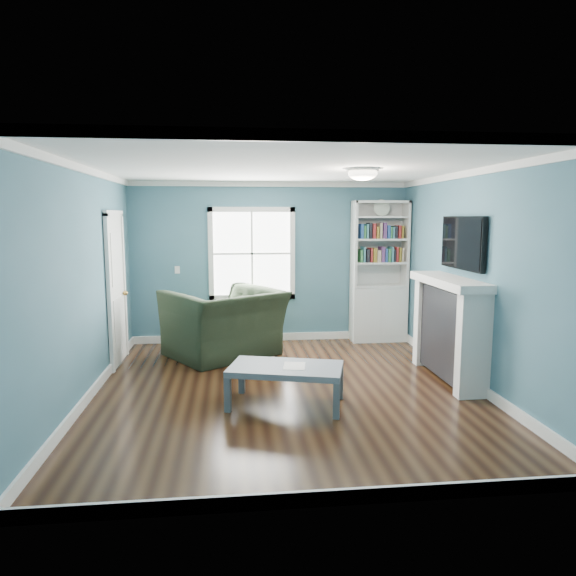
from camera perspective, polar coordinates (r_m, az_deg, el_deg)
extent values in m
plane|color=black|center=(6.22, -0.16, -11.26)|extent=(5.00, 5.00, 0.00)
plane|color=#376273|center=(8.40, -1.97, 2.84)|extent=(4.50, 0.00, 4.50)
plane|color=#376273|center=(3.48, 4.22, -4.43)|extent=(4.50, 0.00, 4.50)
plane|color=#376273|center=(6.11, -21.64, 0.37)|extent=(0.00, 5.00, 5.00)
plane|color=#376273|center=(6.55, 19.81, 0.94)|extent=(0.00, 5.00, 5.00)
plane|color=white|center=(5.90, -0.17, 13.33)|extent=(5.00, 5.00, 0.00)
cube|color=white|center=(8.58, -1.92, -5.45)|extent=(4.50, 0.03, 0.12)
cube|color=white|center=(3.95, 3.98, -22.25)|extent=(4.50, 0.03, 0.12)
cube|color=white|center=(6.38, -20.93, -10.74)|extent=(0.03, 5.00, 0.12)
cube|color=white|center=(6.80, 19.20, -9.49)|extent=(0.03, 5.00, 0.12)
cube|color=white|center=(8.36, -2.00, 11.46)|extent=(4.50, 0.04, 0.08)
cube|color=white|center=(3.46, 4.38, 16.49)|extent=(4.50, 0.04, 0.08)
cube|color=white|center=(6.08, -22.07, 12.23)|extent=(0.04, 5.00, 0.08)
cube|color=white|center=(6.52, 20.17, 11.99)|extent=(0.04, 5.00, 0.08)
cube|color=white|center=(8.36, -4.03, 3.83)|extent=(1.24, 0.01, 1.34)
cube|color=white|center=(8.35, -8.56, 3.76)|extent=(0.08, 0.06, 1.50)
cube|color=white|center=(8.40, 0.49, 3.87)|extent=(0.08, 0.06, 1.50)
cube|color=white|center=(8.43, -3.98, -0.99)|extent=(1.40, 0.06, 0.08)
cube|color=white|center=(8.33, -4.07, 8.70)|extent=(1.40, 0.06, 0.08)
cube|color=white|center=(8.35, -4.02, 3.82)|extent=(1.24, 0.03, 0.03)
cube|color=white|center=(8.35, -4.02, 3.82)|extent=(0.03, 0.03, 1.34)
cube|color=silver|center=(8.63, 9.98, -2.84)|extent=(0.90, 0.35, 0.90)
cube|color=silver|center=(8.38, 7.33, 4.82)|extent=(0.04, 0.35, 1.40)
cube|color=silver|center=(8.62, 12.91, 4.77)|extent=(0.04, 0.35, 1.40)
cube|color=silver|center=(8.65, 9.85, 4.87)|extent=(0.90, 0.02, 1.40)
cube|color=silver|center=(8.48, 10.28, 9.39)|extent=(0.90, 0.35, 0.04)
cube|color=silver|center=(8.56, 10.05, 0.25)|extent=(0.84, 0.33, 0.03)
cube|color=silver|center=(8.51, 10.11, 2.79)|extent=(0.84, 0.33, 0.03)
cube|color=silver|center=(8.49, 10.18, 5.34)|extent=(0.84, 0.33, 0.03)
cube|color=silver|center=(8.48, 10.24, 7.77)|extent=(0.84, 0.33, 0.03)
cube|color=#33723F|center=(8.48, 10.17, 3.62)|extent=(0.70, 0.25, 0.22)
cube|color=teal|center=(8.47, 10.23, 6.18)|extent=(0.70, 0.25, 0.22)
cylinder|color=beige|center=(8.43, 10.36, 8.75)|extent=(0.26, 0.06, 0.26)
cube|color=black|center=(6.78, 17.57, -4.75)|extent=(0.30, 1.20, 1.10)
cube|color=black|center=(6.82, 17.35, -6.40)|extent=(0.22, 0.65, 0.70)
cube|color=silver|center=(6.18, 19.90, -6.07)|extent=(0.36, 0.16, 1.20)
cube|color=silver|center=(7.37, 15.34, -3.65)|extent=(0.36, 0.16, 1.20)
cube|color=silver|center=(6.65, 17.49, 0.71)|extent=(0.44, 1.58, 0.10)
cube|color=black|center=(6.68, 18.84, 4.76)|extent=(0.06, 1.10, 0.65)
cube|color=silver|center=(7.49, -18.54, -0.31)|extent=(0.04, 0.80, 2.05)
cube|color=white|center=(7.05, -19.23, -0.83)|extent=(0.05, 0.08, 2.13)
cube|color=white|center=(7.92, -17.79, 0.15)|extent=(0.05, 0.08, 2.13)
cube|color=white|center=(7.42, -18.83, 7.86)|extent=(0.05, 0.98, 0.08)
sphere|color=#BF8C3F|center=(7.78, -17.62, -0.54)|extent=(0.07, 0.07, 0.07)
ellipsoid|color=white|center=(6.15, 8.30, 12.47)|extent=(0.34, 0.34, 0.15)
cylinder|color=white|center=(6.16, 8.31, 12.89)|extent=(0.38, 0.38, 0.03)
cube|color=white|center=(8.42, -12.20, 1.99)|extent=(0.08, 0.01, 0.12)
imported|color=black|center=(7.57, -7.08, -2.68)|extent=(1.80, 1.66, 1.32)
cube|color=#485157|center=(5.55, -6.72, -11.68)|extent=(0.08, 0.08, 0.37)
cube|color=#485157|center=(5.36, 5.40, -12.37)|extent=(0.08, 0.08, 0.37)
cube|color=#485157|center=(6.09, -5.16, -9.86)|extent=(0.08, 0.08, 0.37)
cube|color=#485157|center=(5.92, 5.80, -10.39)|extent=(0.08, 0.08, 0.37)
cube|color=slate|center=(5.63, -0.24, -8.97)|extent=(1.34, 0.96, 0.07)
cube|color=white|center=(5.62, 0.71, -8.65)|extent=(0.28, 0.33, 0.00)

